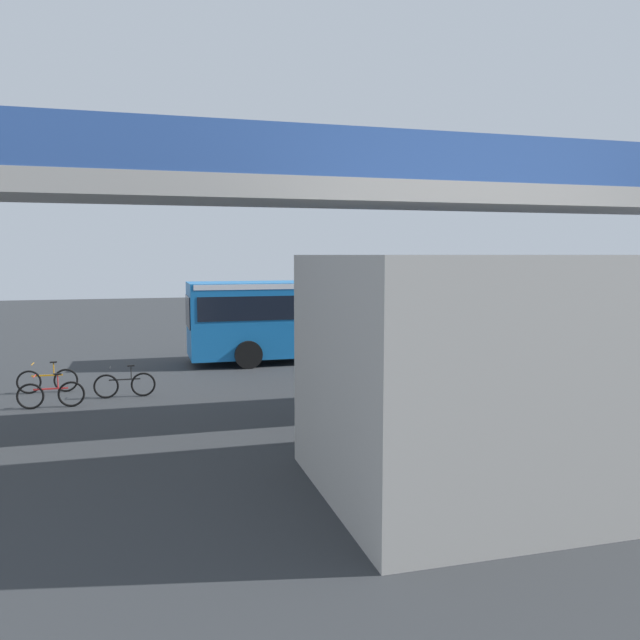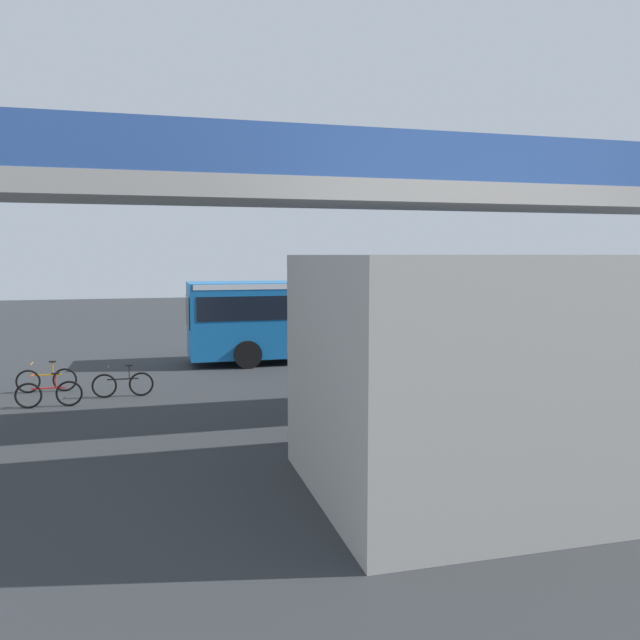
{
  "view_description": "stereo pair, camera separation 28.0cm",
  "coord_description": "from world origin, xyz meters",
  "px_view_note": "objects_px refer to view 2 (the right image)",
  "views": [
    {
      "loc": [
        7.96,
        24.21,
        4.2
      ],
      "look_at": [
        1.2,
        -0.21,
        1.6
      ],
      "focal_mm": 35.67,
      "sensor_mm": 36.0,
      "label": 1
    },
    {
      "loc": [
        7.69,
        24.29,
        4.2
      ],
      "look_at": [
        1.2,
        -0.21,
        1.6
      ],
      "focal_mm": 35.67,
      "sensor_mm": 36.0,
      "label": 2
    }
  ],
  "objects_px": {
    "city_bus": "(333,313)",
    "bicycle_orange": "(47,380)",
    "bicycle_red": "(49,394)",
    "traffic_sign": "(309,305)",
    "pedestrian": "(376,344)",
    "bicycle_black": "(123,384)"
  },
  "relations": [
    {
      "from": "bicycle_orange",
      "to": "pedestrian",
      "type": "height_order",
      "value": "pedestrian"
    },
    {
      "from": "bicycle_red",
      "to": "bicycle_orange",
      "type": "height_order",
      "value": "same"
    },
    {
      "from": "bicycle_red",
      "to": "bicycle_orange",
      "type": "xyz_separation_m",
      "value": [
        0.37,
        -2.12,
        0.0
      ]
    },
    {
      "from": "bicycle_black",
      "to": "bicycle_red",
      "type": "relative_size",
      "value": 1.0
    },
    {
      "from": "bicycle_red",
      "to": "traffic_sign",
      "type": "bearing_deg",
      "value": -135.41
    },
    {
      "from": "bicycle_black",
      "to": "pedestrian",
      "type": "height_order",
      "value": "pedestrian"
    },
    {
      "from": "pedestrian",
      "to": "traffic_sign",
      "type": "distance_m",
      "value": 6.28
    },
    {
      "from": "bicycle_orange",
      "to": "pedestrian",
      "type": "relative_size",
      "value": 0.99
    },
    {
      "from": "pedestrian",
      "to": "traffic_sign",
      "type": "relative_size",
      "value": 0.64
    },
    {
      "from": "bicycle_red",
      "to": "pedestrian",
      "type": "distance_m",
      "value": 11.45
    },
    {
      "from": "city_bus",
      "to": "bicycle_red",
      "type": "height_order",
      "value": "city_bus"
    },
    {
      "from": "city_bus",
      "to": "traffic_sign",
      "type": "xyz_separation_m",
      "value": [
        0.07,
        -3.75,
        0.01
      ]
    },
    {
      "from": "bicycle_orange",
      "to": "traffic_sign",
      "type": "xyz_separation_m",
      "value": [
        -10.18,
        -7.55,
        1.52
      ]
    },
    {
      "from": "bicycle_orange",
      "to": "traffic_sign",
      "type": "relative_size",
      "value": 0.63
    },
    {
      "from": "bicycle_black",
      "to": "bicycle_red",
      "type": "height_order",
      "value": "same"
    },
    {
      "from": "bicycle_red",
      "to": "traffic_sign",
      "type": "relative_size",
      "value": 0.63
    },
    {
      "from": "city_bus",
      "to": "bicycle_orange",
      "type": "relative_size",
      "value": 6.52
    },
    {
      "from": "bicycle_black",
      "to": "bicycle_orange",
      "type": "height_order",
      "value": "same"
    },
    {
      "from": "city_bus",
      "to": "bicycle_orange",
      "type": "distance_m",
      "value": 11.04
    },
    {
      "from": "bicycle_black",
      "to": "traffic_sign",
      "type": "xyz_separation_m",
      "value": [
        -7.89,
        -8.83,
        1.52
      ]
    },
    {
      "from": "city_bus",
      "to": "bicycle_black",
      "type": "bearing_deg",
      "value": 32.58
    },
    {
      "from": "bicycle_black",
      "to": "traffic_sign",
      "type": "distance_m",
      "value": 11.94
    }
  ]
}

